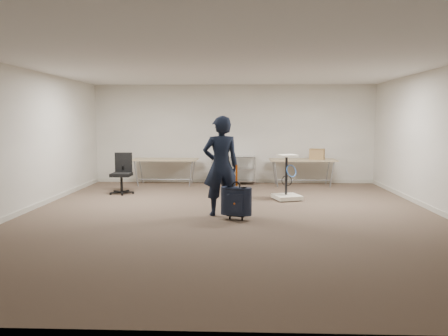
{
  "coord_description": "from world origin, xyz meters",
  "views": [
    {
      "loc": [
        0.19,
        -8.05,
        1.8
      ],
      "look_at": [
        -0.12,
        0.3,
        0.88
      ],
      "focal_mm": 35.0,
      "sensor_mm": 36.0,
      "label": 1
    }
  ],
  "objects": [
    {
      "name": "wire_shelf",
      "position": [
        0.0,
        4.2,
        0.44
      ],
      "size": [
        1.22,
        0.47,
        0.8
      ],
      "color": "silver",
      "rests_on": "ground"
    },
    {
      "name": "office_chair",
      "position": [
        -2.72,
        2.46,
        0.3
      ],
      "size": [
        0.61,
        0.61,
        1.0
      ],
      "color": "black",
      "rests_on": "ground"
    },
    {
      "name": "equipment_cart",
      "position": [
        1.25,
        1.76,
        0.27
      ],
      "size": [
        0.7,
        0.7,
        1.03
      ],
      "color": "beige",
      "rests_on": "ground"
    },
    {
      "name": "cardboard_box",
      "position": [
        2.29,
        3.95,
        0.87
      ],
      "size": [
        0.46,
        0.4,
        0.29
      ],
      "primitive_type": "cube",
      "rotation": [
        0.0,
        0.0,
        -0.32
      ],
      "color": "olive",
      "rests_on": "folding_table_right"
    },
    {
      "name": "suitcase",
      "position": [
        0.12,
        -0.29,
        0.34
      ],
      "size": [
        0.41,
        0.3,
        1.0
      ],
      "color": "black",
      "rests_on": "ground"
    },
    {
      "name": "room_shell",
      "position": [
        0.0,
        1.38,
        0.05
      ],
      "size": [
        8.0,
        9.0,
        9.0
      ],
      "color": "beige",
      "rests_on": "ground"
    },
    {
      "name": "folding_table_right",
      "position": [
        1.9,
        3.95,
        0.68
      ],
      "size": [
        1.8,
        0.75,
        0.73
      ],
      "color": "#8C7455",
      "rests_on": "ground"
    },
    {
      "name": "folding_table_left",
      "position": [
        -1.9,
        3.95,
        0.68
      ],
      "size": [
        1.8,
        0.75,
        0.73
      ],
      "color": "#8C7455",
      "rests_on": "ground"
    },
    {
      "name": "ground",
      "position": [
        0.0,
        0.0,
        0.0
      ],
      "size": [
        9.0,
        9.0,
        0.0
      ],
      "primitive_type": "plane",
      "color": "#4D3A2F",
      "rests_on": "ground"
    },
    {
      "name": "person",
      "position": [
        -0.18,
        0.11,
        0.94
      ],
      "size": [
        0.77,
        0.6,
        1.88
      ],
      "primitive_type": "imported",
      "rotation": [
        0.0,
        0.0,
        3.39
      ],
      "color": "black",
      "rests_on": "ground"
    }
  ]
}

